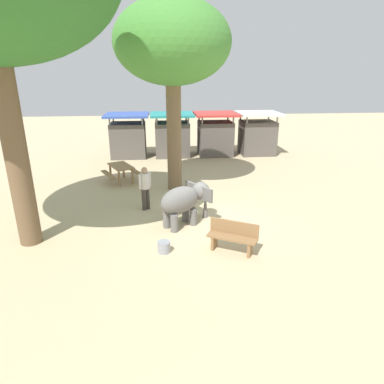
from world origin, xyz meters
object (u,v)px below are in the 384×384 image
Objects in this scene: wooden_bench at (233,236)px; shade_tree_secondary at (172,45)px; market_stall_blue at (128,138)px; feed_bucket at (164,247)px; market_stall_teal at (172,137)px; market_stall_white at (257,135)px; market_stall_red at (215,136)px; picnic_table_near at (121,169)px; elephant at (185,200)px; person_handler at (145,185)px.

shade_tree_secondary is at bearing -47.64° from wooden_bench.
market_stall_blue is 7.00× the size of feed_bucket.
wooden_bench is (1.37, -5.59, -5.30)m from shade_tree_secondary.
shade_tree_secondary is at bearing -91.29° from market_stall_teal.
market_stall_white is 13.05m from feed_bucket.
wooden_bench is at bearing -96.66° from market_stall_red.
shade_tree_secondary is 3.75× the size of picnic_table_near.
market_stall_white reaches higher than elephant.
shade_tree_secondary is 7.86m from feed_bucket.
shade_tree_secondary is 20.75× the size of feed_bucket.
market_stall_teal and market_stall_white have the same top height.
picnic_table_near is at bearing 82.87° from elephant.
market_stall_teal is (0.14, 6.12, -4.63)m from shade_tree_secondary.
picnic_table_near is 0.79× the size of market_stall_white.
shade_tree_secondary reaches higher than wooden_bench.
picnic_table_near is at bearing -89.48° from market_stall_blue.
market_stall_red is (2.60, 0.00, 0.00)m from market_stall_teal.
shade_tree_secondary reaches higher than market_stall_teal.
feed_bucket is at bearing -147.18° from elephant.
picnic_table_near is 5.54× the size of feed_bucket.
shade_tree_secondary reaches higher than market_stall_red.
market_stall_blue reaches higher than wooden_bench.
wooden_bench is at bearing -108.72° from market_stall_white.
picnic_table_near is 0.79× the size of market_stall_red.
market_stall_red is 12.09m from feed_bucket.
market_stall_red is (2.58, 9.82, 0.27)m from elephant.
wooden_bench is at bearing -76.21° from shade_tree_secondary.
feed_bucket is (0.61, -3.20, -0.79)m from person_handler.
market_stall_red reaches higher than person_handler.
market_stall_white is at bearing 0.00° from market_stall_blue.
picnic_table_near is at bearing -136.32° from market_stall_red.
shade_tree_secondary is 9.35m from market_stall_white.
market_stall_teal reaches higher than elephant.
market_stall_teal is at bearing 55.22° from elephant.
market_stall_teal is at bearing 86.53° from feed_bucket.
market_stall_white is (7.76, 4.92, 0.55)m from picnic_table_near.
person_handler is 9.26m from market_stall_red.
market_stall_red is at bearing 0.00° from market_stall_teal.
shade_tree_secondary is at bearing -114.11° from market_stall_red.
person_handler is 1.14× the size of wooden_bench.
person_handler is at bearing 98.29° from elephant.
wooden_bench is at bearing -3.18° from feed_bucket.
feed_bucket is (-1.94, 0.11, -0.31)m from wooden_bench.
picnic_table_near is at bearing -117.43° from market_stall_teal.
market_stall_white is at bearing 96.61° from picnic_table_near.
picnic_table_near is at bearing 162.43° from person_handler.
market_stall_white is at bearing 0.00° from market_stall_teal.
elephant is at bearing -104.70° from market_stall_red.
elephant is 1.96m from person_handler.
market_stall_blue and market_stall_white have the same top height.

